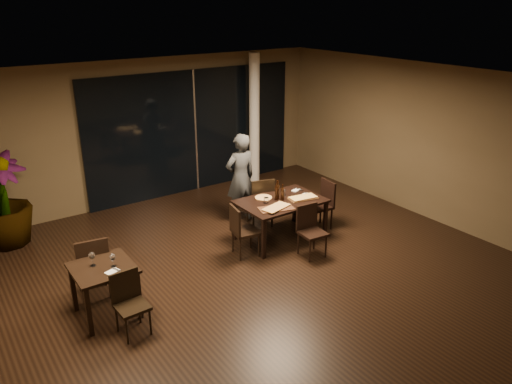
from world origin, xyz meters
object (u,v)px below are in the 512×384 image
Objects in this scene: side_table at (103,275)px; chair_main_right at (323,202)px; chair_main_left at (241,228)px; potted_plant at (1,199)px; chair_main_near at (310,228)px; main_table at (281,204)px; chair_main_far at (261,200)px; bottle_b at (282,192)px; diner at (240,178)px; chair_side_far at (93,264)px; chair_side_near at (129,300)px; bottle_c at (277,190)px; bottle_a at (277,192)px.

chair_main_right is at bearing 5.77° from side_table.
potted_plant is at bearing 59.82° from chair_main_left.
main_table is at bearing 98.51° from chair_main_near.
chair_main_left is at bearing 54.82° from chair_main_far.
main_table is at bearing 171.80° from bottle_b.
chair_main_left is at bearing -81.68° from chair_main_right.
side_table is at bearing -77.04° from potted_plant.
diner is at bearing 100.11° from chair_main_near.
diner is at bearing -152.90° from chair_side_far.
chair_side_near is (-3.26, -1.04, -0.20)m from main_table.
chair_main_far is at bearing 18.17° from side_table.
bottle_c is (3.39, 0.09, 0.38)m from chair_side_far.
diner reaches higher than bottle_b.
bottle_a reaches higher than main_table.
chair_main_right reaches higher than side_table.
main_table is 4.98× the size of bottle_a.
bottle_b reaches higher than chair_main_left.
chair_main_left is 1.05m from bottle_c.
chair_main_near is 0.50× the size of diner.
diner is (-0.13, 1.12, 0.20)m from main_table.
diner reaches higher than chair_side_near.
main_table is 0.96m from chair_main_left.
chair_main_right is at bearing 10.50° from chair_side_near.
chair_side_far is at bearing -179.03° from bottle_a.
diner is at bearing -22.53° from chair_main_left.
chair_main_left is 2.62× the size of bottle_c.
chair_main_left is 0.92× the size of chair_side_far.
chair_main_near is 0.96m from bottle_c.
bottle_c reaches higher than bottle_b.
chair_side_near reaches higher than side_table.
chair_main_far is 1.17m from chair_main_right.
side_table is 0.89× the size of chair_main_left.
chair_main_near is 1.16m from chair_main_left.
side_table is 0.52m from chair_side_far.
bottle_b is (3.43, 0.50, 0.28)m from side_table.
bottle_b is at bearing -46.52° from bottle_a.
chair_main_far is at bearing 96.34° from chair_main_near.
bottle_a reaches higher than chair_main_far.
diner is 5.88× the size of bottle_b.
chair_main_near reaches higher than chair_side_near.
chair_main_far is 1.16× the size of chair_side_near.
bottle_a is at bearing 133.48° from bottle_b.
chair_main_near is 1.04× the size of chair_side_near.
chair_main_left reaches higher than main_table.
side_table is at bearing -170.34° from bottle_a.
chair_main_far is 3.67m from chair_side_near.
chair_main_left is 4.21m from potted_plant.
bottle_b is at bearing -74.12° from bottle_c.
chair_main_far is 0.64m from bottle_c.
main_table is 1.54× the size of chair_side_far.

